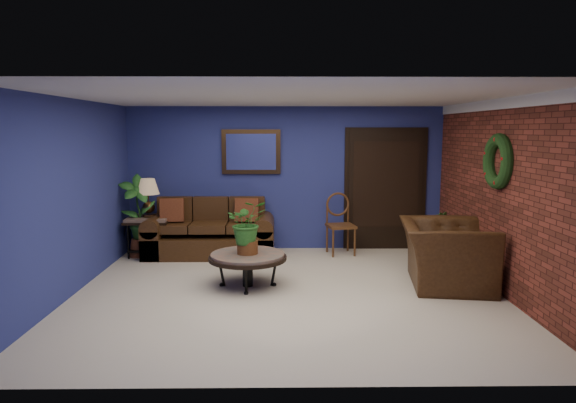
{
  "coord_description": "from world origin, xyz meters",
  "views": [
    {
      "loc": [
        -0.08,
        -6.46,
        2.11
      ],
      "look_at": [
        0.01,
        0.55,
        1.12
      ],
      "focal_mm": 32.0,
      "sensor_mm": 36.0,
      "label": 1
    }
  ],
  "objects_px": {
    "end_table": "(149,225)",
    "side_chair": "(340,219)",
    "table_lamp": "(148,193)",
    "armchair": "(446,254)",
    "coffee_table": "(248,258)",
    "sofa": "(211,236)"
  },
  "relations": [
    {
      "from": "coffee_table",
      "to": "table_lamp",
      "type": "xyz_separation_m",
      "value": [
        -1.77,
        1.78,
        0.66
      ]
    },
    {
      "from": "coffee_table",
      "to": "armchair",
      "type": "distance_m",
      "value": 2.68
    },
    {
      "from": "side_chair",
      "to": "sofa",
      "type": "bearing_deg",
      "value": 170.75
    },
    {
      "from": "table_lamp",
      "to": "armchair",
      "type": "height_order",
      "value": "table_lamp"
    },
    {
      "from": "coffee_table",
      "to": "end_table",
      "type": "distance_m",
      "value": 2.51
    },
    {
      "from": "side_chair",
      "to": "end_table",
      "type": "bearing_deg",
      "value": 170.92
    },
    {
      "from": "end_table",
      "to": "side_chair",
      "type": "bearing_deg",
      "value": 1.34
    },
    {
      "from": "coffee_table",
      "to": "table_lamp",
      "type": "relative_size",
      "value": 1.7
    },
    {
      "from": "armchair",
      "to": "side_chair",
      "type": "bearing_deg",
      "value": 41.97
    },
    {
      "from": "coffee_table",
      "to": "table_lamp",
      "type": "height_order",
      "value": "table_lamp"
    },
    {
      "from": "end_table",
      "to": "sofa",
      "type": "bearing_deg",
      "value": 1.72
    },
    {
      "from": "table_lamp",
      "to": "armchair",
      "type": "bearing_deg",
      "value": -21.66
    },
    {
      "from": "coffee_table",
      "to": "armchair",
      "type": "relative_size",
      "value": 0.79
    },
    {
      "from": "coffee_table",
      "to": "side_chair",
      "type": "height_order",
      "value": "side_chair"
    },
    {
      "from": "sofa",
      "to": "coffee_table",
      "type": "height_order",
      "value": "sofa"
    },
    {
      "from": "table_lamp",
      "to": "side_chair",
      "type": "distance_m",
      "value": 3.25
    },
    {
      "from": "coffee_table",
      "to": "sofa",
      "type": "bearing_deg",
      "value": 112.31
    },
    {
      "from": "sofa",
      "to": "side_chair",
      "type": "height_order",
      "value": "side_chair"
    },
    {
      "from": "coffee_table",
      "to": "armchair",
      "type": "bearing_deg",
      "value": 0.24
    },
    {
      "from": "coffee_table",
      "to": "end_table",
      "type": "relative_size",
      "value": 1.47
    },
    {
      "from": "end_table",
      "to": "armchair",
      "type": "distance_m",
      "value": 4.79
    },
    {
      "from": "end_table",
      "to": "coffee_table",
      "type": "bearing_deg",
      "value": -45.21
    }
  ]
}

